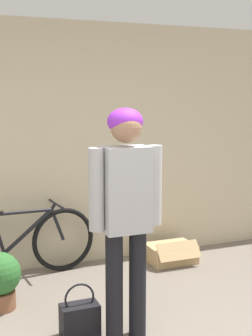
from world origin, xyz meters
The scene contains 5 objects.
wall_back centered at (0.00, 2.67, 1.30)m, with size 8.00×0.07×2.60m.
person centered at (0.08, 0.94, 1.07)m, with size 0.57×0.25×1.75m.
bicycle centered at (-0.52, 2.41, 0.36)m, with size 1.67×0.46×0.75m.
handbag centered at (-0.24, 1.10, 0.14)m, with size 0.29×0.17×0.42m.
cardboard_box centered at (1.14, 2.29, 0.10)m, with size 0.51×0.45×0.27m.
Camera 1 is at (-1.14, -2.16, 1.84)m, focal length 50.00 mm.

